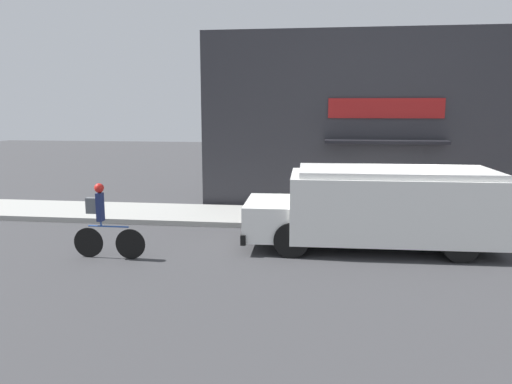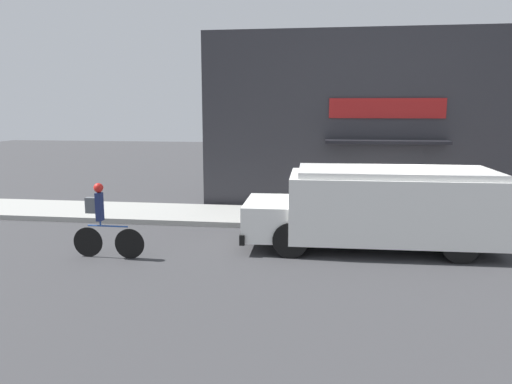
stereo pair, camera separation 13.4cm
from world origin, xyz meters
name	(u,v)px [view 2 (the right image)]	position (x,y,z in m)	size (l,w,h in m)	color
ground_plane	(405,234)	(0.00, 0.00, 0.00)	(70.00, 70.00, 0.00)	#38383A
sidewalk	(399,221)	(0.00, 1.29, 0.08)	(28.00, 2.58, 0.15)	#999993
storefront	(396,122)	(-0.01, 2.88, 2.95)	(12.74, 0.89, 5.92)	#2D2D33
school_bus	(380,206)	(-0.86, -1.56, 1.06)	(6.17, 2.77, 1.97)	white
cyclist	(103,222)	(-7.24, -3.23, 0.83)	(1.71, 0.22, 1.74)	black
trash_bin	(487,202)	(2.65, 1.89, 0.61)	(0.50, 0.50, 0.92)	#2D5138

